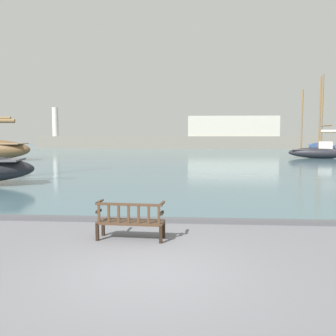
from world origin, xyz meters
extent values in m
plane|color=slate|center=(0.00, 0.00, 0.00)|extent=(160.00, 160.00, 0.00)
cube|color=#476670|center=(0.00, 44.00, 0.04)|extent=(100.00, 80.00, 0.08)
cube|color=#4C4C50|center=(0.00, 3.85, 0.06)|extent=(40.00, 0.30, 0.12)
cube|color=black|center=(-1.39, 2.32, 0.21)|extent=(0.07, 0.07, 0.42)
cube|color=black|center=(0.14, 2.22, 0.21)|extent=(0.07, 0.07, 0.42)
cube|color=black|center=(-1.41, 1.87, 0.21)|extent=(0.07, 0.07, 0.42)
cube|color=black|center=(0.11, 1.77, 0.21)|extent=(0.07, 0.07, 0.42)
cube|color=#422D1E|center=(-0.64, 2.05, 0.42)|extent=(1.63, 0.62, 0.06)
cube|color=#422D1E|center=(-0.65, 1.83, 0.89)|extent=(1.60, 0.15, 0.06)
cube|color=#422D1E|center=(-1.37, 1.88, 0.66)|extent=(0.06, 0.04, 0.41)
cube|color=#422D1E|center=(-1.13, 1.86, 0.66)|extent=(0.06, 0.04, 0.41)
cube|color=#422D1E|center=(-0.89, 1.84, 0.66)|extent=(0.06, 0.04, 0.41)
cube|color=#422D1E|center=(-0.65, 1.83, 0.66)|extent=(0.06, 0.04, 0.41)
cube|color=#422D1E|center=(-0.41, 1.81, 0.66)|extent=(0.06, 0.04, 0.41)
cube|color=#422D1E|center=(-0.17, 1.80, 0.66)|extent=(0.06, 0.04, 0.41)
cube|color=#422D1E|center=(0.07, 1.78, 0.66)|extent=(0.06, 0.04, 0.41)
cube|color=black|center=(-1.41, 2.01, 0.69)|extent=(0.08, 0.30, 0.06)
cube|color=#422D1E|center=(-1.41, 2.10, 0.90)|extent=(0.09, 0.47, 0.04)
cube|color=black|center=(0.13, 1.91, 0.69)|extent=(0.08, 0.30, 0.06)
cube|color=#422D1E|center=(0.13, 2.00, 0.90)|extent=(0.09, 0.47, 0.04)
ellipsoid|color=black|center=(13.39, 31.72, 0.62)|extent=(6.25, 2.82, 1.08)
cube|color=#4C4C51|center=(13.39, 31.72, 0.91)|extent=(5.45, 2.29, 0.08)
cube|color=beige|center=(13.83, 31.62, 1.36)|extent=(1.43, 1.10, 0.80)
cylinder|color=brown|center=(13.24, 31.75, 4.56)|extent=(0.15, 0.15, 7.21)
cylinder|color=brown|center=(11.61, 32.12, 3.95)|extent=(0.15, 0.15, 6.00)
ellipsoid|color=navy|center=(16.38, 40.53, 0.78)|extent=(2.11, 7.51, 1.39)
cube|color=#516B9E|center=(16.38, 40.53, 1.16)|extent=(1.60, 6.60, 0.08)
cylinder|color=brown|center=(16.37, 40.71, 5.46)|extent=(0.20, 0.20, 8.53)
cylinder|color=brown|center=(16.40, 39.06, 3.49)|extent=(0.22, 3.31, 0.16)
cube|color=slate|center=(0.00, 55.46, 1.06)|extent=(51.55, 2.40, 2.12)
cube|color=#B7B2A3|center=(7.05, 55.46, 3.77)|extent=(14.69, 2.00, 3.30)
cylinder|color=beige|center=(-22.77, 55.46, 4.53)|extent=(1.00, 1.00, 4.83)
camera|label=1|loc=(0.90, -6.70, 2.54)|focal=40.00mm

